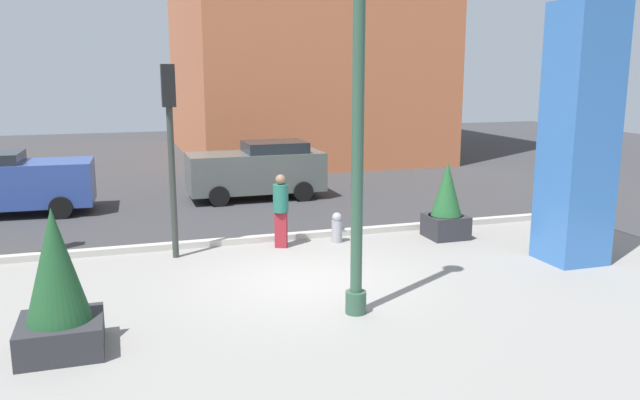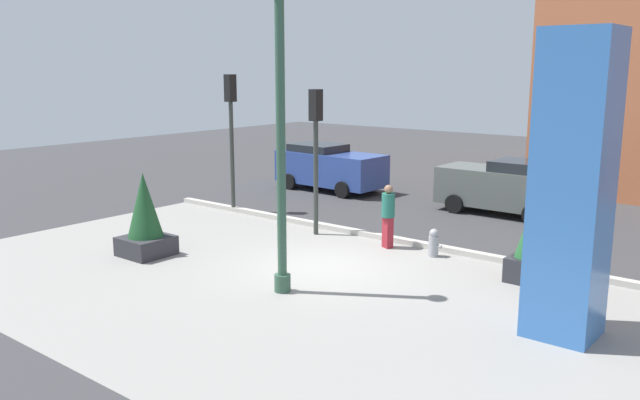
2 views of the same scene
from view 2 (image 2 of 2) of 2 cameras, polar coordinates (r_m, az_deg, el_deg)
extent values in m
plane|color=#38383A|center=(19.46, 7.81, -3.12)|extent=(60.00, 60.00, 0.00)
cube|color=gray|center=(14.84, -4.36, -7.68)|extent=(18.00, 10.00, 0.02)
cube|color=#B7B2A8|center=(18.71, 6.42, -3.42)|extent=(18.00, 0.24, 0.16)
cylinder|color=#335642|center=(14.53, -3.29, -7.24)|extent=(0.36, 0.36, 0.40)
cylinder|color=#335642|center=(13.88, -3.42, 4.28)|extent=(0.20, 0.20, 6.25)
cube|color=#3870BC|center=(12.41, 21.13, 1.01)|extent=(1.21, 1.21, 5.53)
cube|color=#2D2D33|center=(17.84, -14.90, -3.89)|extent=(1.20, 1.20, 0.51)
cylinder|color=#382819|center=(17.78, -14.93, -3.15)|extent=(1.14, 1.14, 0.04)
cone|color=#1E4C28|center=(17.59, -15.08, -0.41)|extent=(0.93, 0.93, 1.70)
cube|color=#2D2D33|center=(15.91, 17.85, -5.79)|extent=(0.95, 0.95, 0.58)
cylinder|color=#382819|center=(15.83, 17.91, -4.85)|extent=(0.90, 0.90, 0.04)
cone|color=#235B2D|center=(15.66, 18.06, -2.42)|extent=(0.76, 0.76, 1.34)
cylinder|color=#99999E|center=(17.37, 9.86, -4.02)|extent=(0.26, 0.26, 0.55)
sphere|color=#99999E|center=(17.28, 9.90, -2.88)|extent=(0.24, 0.24, 0.24)
cylinder|color=#99999E|center=(17.28, 10.36, -4.02)|extent=(0.12, 0.10, 0.10)
cylinder|color=#333833|center=(22.40, -7.67, 3.69)|extent=(0.14, 0.14, 3.75)
cube|color=black|center=(22.22, -7.83, 9.64)|extent=(0.28, 0.32, 0.90)
sphere|color=yellow|center=(22.33, -7.53, 10.35)|extent=(0.18, 0.18, 0.18)
cylinder|color=#333833|center=(19.09, -0.36, 1.87)|extent=(0.14, 0.14, 3.36)
cube|color=black|center=(18.86, -0.37, 8.27)|extent=(0.28, 0.32, 0.90)
sphere|color=green|center=(18.99, -0.04, 8.29)|extent=(0.18, 0.18, 0.18)
cube|color=#2D4793|center=(26.32, 0.93, 2.79)|extent=(4.58, 2.06, 1.26)
cube|color=#1E2328|center=(26.65, -0.17, 4.59)|extent=(2.10, 1.73, 0.30)
cylinder|color=black|center=(26.27, 4.57, 1.45)|extent=(0.65, 0.25, 0.64)
cylinder|color=black|center=(24.83, 1.99, 0.90)|extent=(0.65, 0.25, 0.64)
cylinder|color=black|center=(28.01, -0.01, 2.11)|extent=(0.65, 0.25, 0.64)
cylinder|color=black|center=(26.65, -2.66, 1.62)|extent=(0.65, 0.25, 0.64)
cube|color=#565B56|center=(22.86, 15.77, 1.02)|extent=(4.37, 1.83, 1.24)
cube|color=#1E2328|center=(22.49, 17.41, 2.81)|extent=(1.97, 1.60, 0.35)
cylinder|color=black|center=(22.72, 11.65, -0.32)|extent=(0.64, 0.22, 0.64)
cylinder|color=black|center=(24.32, 13.62, 0.36)|extent=(0.64, 0.22, 0.64)
cylinder|color=black|center=(21.65, 18.02, -1.22)|extent=(0.64, 0.22, 0.64)
cylinder|color=black|center=(23.33, 19.63, -0.45)|extent=(0.64, 0.22, 0.64)
cube|color=maroon|center=(18.00, 5.92, -2.83)|extent=(0.34, 0.30, 0.87)
cylinder|color=#236656|center=(17.83, 5.97, -0.46)|extent=(0.48, 0.48, 0.65)
sphere|color=#8C664C|center=(17.74, 6.00, 0.94)|extent=(0.24, 0.24, 0.24)
camera|label=1|loc=(13.08, -49.46, 4.26)|focal=35.98mm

